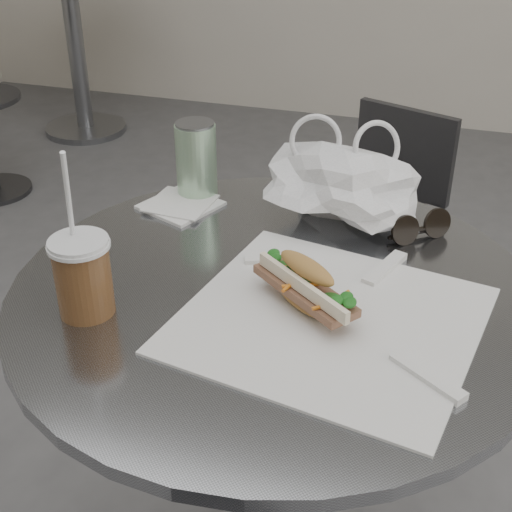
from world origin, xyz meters
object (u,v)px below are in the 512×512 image
(cafe_table, at_px, (272,428))
(banh_mi, at_px, (305,286))
(bg_table, at_px, (75,38))
(chair_far, at_px, (372,252))
(iced_coffee, at_px, (83,275))
(drink_can, at_px, (196,160))
(sunglasses, at_px, (420,228))

(cafe_table, distance_m, banh_mi, 0.32)
(bg_table, distance_m, chair_far, 2.10)
(iced_coffee, height_order, drink_can, iced_coffee)
(iced_coffee, bearing_deg, banh_mi, 18.24)
(drink_can, bearing_deg, sunglasses, -6.71)
(chair_far, bearing_deg, banh_mi, 112.27)
(chair_far, relative_size, iced_coffee, 2.86)
(chair_far, bearing_deg, iced_coffee, 96.75)
(banh_mi, xyz_separation_m, sunglasses, (0.13, 0.24, -0.02))
(chair_far, xyz_separation_m, drink_can, (-0.25, -0.64, 0.50))
(cafe_table, xyz_separation_m, drink_can, (-0.21, 0.25, 0.34))
(chair_far, distance_m, banh_mi, 1.04)
(bg_table, height_order, chair_far, bg_table)
(cafe_table, distance_m, sunglasses, 0.40)
(cafe_table, height_order, bg_table, same)
(banh_mi, distance_m, sunglasses, 0.28)
(bg_table, height_order, banh_mi, banh_mi)
(bg_table, bearing_deg, cafe_table, -53.97)
(banh_mi, height_order, drink_can, drink_can)
(bg_table, distance_m, iced_coffee, 2.73)
(bg_table, height_order, sunglasses, sunglasses)
(iced_coffee, bearing_deg, bg_table, 120.50)
(cafe_table, xyz_separation_m, bg_table, (-1.60, 2.20, -0.00))
(iced_coffee, bearing_deg, cafe_table, 29.97)
(drink_can, bearing_deg, iced_coffee, -91.96)
(banh_mi, height_order, sunglasses, banh_mi)
(chair_far, height_order, drink_can, drink_can)
(iced_coffee, distance_m, drink_can, 0.38)
(iced_coffee, bearing_deg, drink_can, 88.04)
(chair_far, height_order, banh_mi, banh_mi)
(cafe_table, relative_size, bg_table, 1.03)
(banh_mi, xyz_separation_m, drink_can, (-0.27, 0.29, 0.03))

